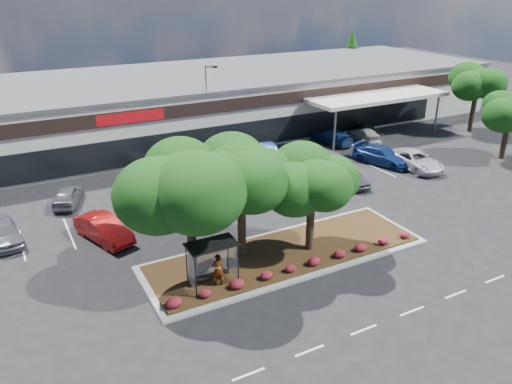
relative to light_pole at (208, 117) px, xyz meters
name	(u,v)px	position (x,y,z in m)	size (l,w,h in m)	color
ground	(352,278)	(-1.51, -24.26, -3.82)	(160.00, 160.00, 0.00)	black
retail_store	(162,105)	(-1.44, 9.65, -0.66)	(80.40, 25.20, 6.25)	silver
landscape_island	(286,253)	(-3.51, -20.26, -3.69)	(18.00, 6.00, 0.26)	#9A9A95
lane_markings	(263,211)	(-1.65, -13.84, -3.81)	(33.12, 20.06, 0.01)	silver
shrub_row	(305,264)	(-3.51, -22.36, -3.31)	(17.00, 0.80, 0.50)	maroon
bus_shelter	(211,251)	(-9.01, -21.31, -1.51)	(2.75, 1.55, 2.59)	black
island_tree_west	(190,211)	(-9.51, -19.76, 0.39)	(7.20, 7.20, 7.89)	#0E3E0E
island_tree_mid	(241,199)	(-6.01, -19.06, 0.10)	(6.60, 6.60, 7.32)	#0E3E0E
island_tree_east	(311,201)	(-2.01, -20.56, -0.31)	(5.80, 5.80, 6.50)	#0E3E0E
tree_east_near	(508,126)	(24.49, -14.26, -0.56)	(5.60, 5.60, 6.51)	#0E3E0E
tree_east_far	(475,98)	(29.49, -6.26, -0.01)	(6.40, 6.40, 7.62)	#0E3E0E
conifer_north_east	(351,60)	(32.49, 19.74, 0.68)	(3.96, 3.96, 9.00)	#0E3E0E
person_waiting	(218,270)	(-8.77, -21.62, -2.59)	(0.71, 0.46, 1.94)	#594C47
light_pole	(208,117)	(0.00, 0.00, 0.00)	(1.43, 0.51, 8.69)	#9A9A95
car_0	(4,232)	(-18.88, -10.13, -3.05)	(1.81, 4.49, 1.53)	#5A5B63
car_1	(103,229)	(-13.08, -12.81, -3.01)	(1.71, 4.91, 1.62)	#980F0C
car_2	(171,203)	(-7.84, -11.03, -2.99)	(1.96, 4.88, 1.66)	#B9B9B9
car_4	(304,177)	(3.71, -11.22, -2.99)	(1.96, 4.88, 1.66)	#7F440A
car_5	(284,184)	(1.58, -11.54, -3.12)	(2.32, 5.04, 1.40)	navy
car_6	(351,177)	(7.35, -12.80, -3.08)	(1.74, 4.34, 1.48)	#4C4B52
car_7	(415,160)	(14.96, -12.41, -3.01)	(2.67, 5.80, 1.61)	silver
car_8	(382,156)	(13.14, -10.05, -2.99)	(2.32, 5.70, 1.66)	navy
car_9	(68,196)	(-14.22, -5.76, -3.09)	(1.72, 4.28, 1.46)	#585A60
car_10	(146,172)	(-7.43, -3.52, -3.13)	(2.28, 4.94, 1.37)	silver
car_11	(168,162)	(-5.02, -2.25, -2.99)	(2.34, 5.75, 1.67)	navy
car_12	(222,154)	(0.17, -2.47, -3.05)	(2.56, 5.55, 1.54)	silver
car_13	(231,164)	(-0.08, -5.09, -3.13)	(1.62, 4.02, 1.37)	#6D4004
car_14	(263,150)	(4.21, -3.29, -3.01)	(1.71, 4.89, 1.61)	navy
car_15	(332,137)	(12.81, -2.59, -3.07)	(2.10, 5.15, 1.50)	navy
car_16	(365,135)	(16.37, -3.71, -3.12)	(1.96, 4.83, 1.40)	silver
car_17	(365,129)	(17.99, -1.80, -3.16)	(1.85, 4.55, 1.32)	#174321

